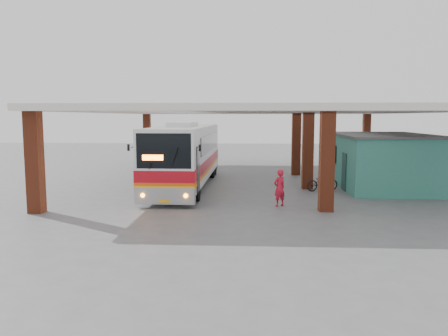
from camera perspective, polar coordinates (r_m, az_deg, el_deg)
ground at (r=22.41m, az=4.17°, el=-3.88°), size 90.00×90.00×0.00m
brick_columns at (r=27.16m, az=7.03°, el=2.58°), size 20.10×21.60×4.35m
canopy_roof at (r=28.54m, az=5.01°, el=7.47°), size 21.00×23.00×0.30m
shop_building at (r=27.33m, az=19.95°, el=0.96°), size 5.20×8.20×3.11m
coach_bus at (r=25.77m, az=-5.00°, el=1.74°), size 2.90×13.10×3.80m
motorcycle at (r=24.88m, az=12.71°, el=-1.82°), size 1.98×1.23×0.98m
pedestrian at (r=20.26m, az=7.26°, el=-2.60°), size 0.74×0.70×1.71m
red_chair at (r=30.02m, az=13.65°, el=-0.69°), size 0.42×0.42×0.73m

